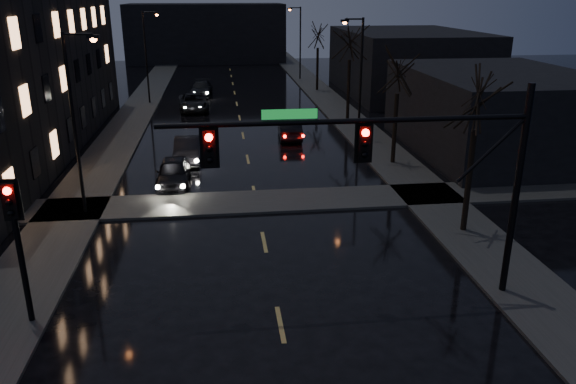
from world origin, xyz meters
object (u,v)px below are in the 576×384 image
object	(u,v)px
oncoming_car_d	(201,89)
oncoming_car_c	(193,102)
oncoming_car_a	(173,172)
oncoming_car_b	(187,150)
lead_car	(290,129)

from	to	relation	value
oncoming_car_d	oncoming_car_c	bearing A→B (deg)	-89.48
oncoming_car_a	oncoming_car_b	distance (m)	4.36
oncoming_car_d	oncoming_car_a	bearing A→B (deg)	-87.35
oncoming_car_a	oncoming_car_b	bearing A→B (deg)	83.41
oncoming_car_a	oncoming_car_c	world-z (taller)	oncoming_car_c
oncoming_car_b	oncoming_car_c	distance (m)	15.41
oncoming_car_c	lead_car	world-z (taller)	oncoming_car_c
oncoming_car_b	lead_car	distance (m)	8.23
oncoming_car_b	oncoming_car_c	world-z (taller)	oncoming_car_c
oncoming_car_a	oncoming_car_b	xyz separation A→B (m)	(0.52, 4.32, -0.00)
oncoming_car_a	lead_car	world-z (taller)	oncoming_car_a
oncoming_car_c	oncoming_car_d	size ratio (longest dim) A/B	1.07
oncoming_car_c	lead_car	xyz separation A→B (m)	(6.90, -10.67, -0.02)
oncoming_car_a	oncoming_car_c	xyz separation A→B (m)	(0.35, 19.73, 0.01)
oncoming_car_a	oncoming_car_d	size ratio (longest dim) A/B	0.86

